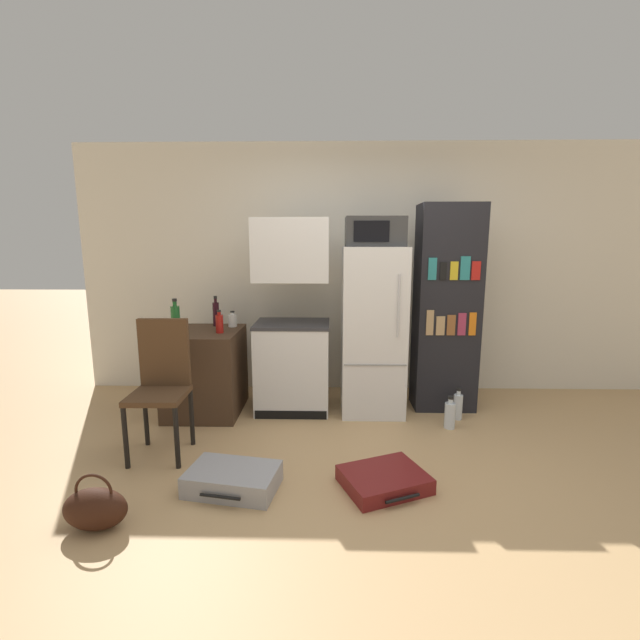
% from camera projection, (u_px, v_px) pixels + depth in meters
% --- Properties ---
extents(ground_plane, '(24.00, 24.00, 0.00)m').
position_uv_depth(ground_plane, '(379.00, 484.00, 2.87)').
color(ground_plane, tan).
extents(wall_back, '(6.40, 0.10, 2.62)m').
position_uv_depth(wall_back, '(379.00, 270.00, 4.60)').
color(wall_back, silver).
rests_on(wall_back, ground_plane).
extents(side_table, '(0.66, 0.72, 0.79)m').
position_uv_depth(side_table, '(205.00, 371.00, 4.05)').
color(side_table, '#422D1E').
rests_on(side_table, ground_plane).
extents(kitchen_hutch, '(0.70, 0.55, 1.81)m').
position_uv_depth(kitchen_hutch, '(292.00, 325.00, 4.05)').
color(kitchen_hutch, white).
rests_on(kitchen_hutch, ground_plane).
extents(refrigerator, '(0.58, 0.60, 1.56)m').
position_uv_depth(refrigerator, '(373.00, 331.00, 4.02)').
color(refrigerator, white).
rests_on(refrigerator, ground_plane).
extents(microwave, '(0.53, 0.36, 0.26)m').
position_uv_depth(microwave, '(375.00, 232.00, 3.86)').
color(microwave, '#333333').
rests_on(microwave, refrigerator).
extents(bookshelf, '(0.58, 0.38, 1.95)m').
position_uv_depth(bookshelf, '(446.00, 309.00, 4.07)').
color(bookshelf, black).
rests_on(bookshelf, ground_plane).
extents(bottle_green_tall, '(0.08, 0.08, 0.31)m').
position_uv_depth(bottle_green_tall, '(176.00, 318.00, 3.88)').
color(bottle_green_tall, '#1E6028').
rests_on(bottle_green_tall, side_table).
extents(bottle_milk_white, '(0.08, 0.08, 0.15)m').
position_uv_depth(bottle_milk_white, '(233.00, 320.00, 4.17)').
color(bottle_milk_white, white).
rests_on(bottle_milk_white, side_table).
extents(bottle_wine_dark, '(0.06, 0.06, 0.30)m').
position_uv_depth(bottle_wine_dark, '(216.00, 313.00, 4.19)').
color(bottle_wine_dark, black).
rests_on(bottle_wine_dark, side_table).
extents(bottle_ketchup_red, '(0.07, 0.07, 0.21)m').
position_uv_depth(bottle_ketchup_red, '(219.00, 323.00, 3.87)').
color(bottle_ketchup_red, '#AD1914').
rests_on(bottle_ketchup_red, side_table).
extents(chair, '(0.41, 0.41, 1.03)m').
position_uv_depth(chair, '(162.00, 376.00, 3.24)').
color(chair, black).
rests_on(chair, ground_plane).
extents(suitcase_large_flat, '(0.65, 0.59, 0.10)m').
position_uv_depth(suitcase_large_flat, '(384.00, 480.00, 2.83)').
color(suitcase_large_flat, maroon).
rests_on(suitcase_large_flat, ground_plane).
extents(suitcase_small_flat, '(0.63, 0.46, 0.14)m').
position_uv_depth(suitcase_small_flat, '(233.00, 479.00, 2.80)').
color(suitcase_small_flat, '#99999E').
rests_on(suitcase_small_flat, ground_plane).
extents(handbag, '(0.36, 0.20, 0.33)m').
position_uv_depth(handbag, '(95.00, 508.00, 2.40)').
color(handbag, '#33190F').
rests_on(handbag, ground_plane).
extents(water_bottle_front, '(0.08, 0.08, 0.30)m').
position_uv_depth(water_bottle_front, '(458.00, 406.00, 3.91)').
color(water_bottle_front, silver).
rests_on(water_bottle_front, ground_plane).
extents(water_bottle_middle, '(0.09, 0.09, 0.29)m').
position_uv_depth(water_bottle_middle, '(450.00, 415.00, 3.72)').
color(water_bottle_middle, silver).
rests_on(water_bottle_middle, ground_plane).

